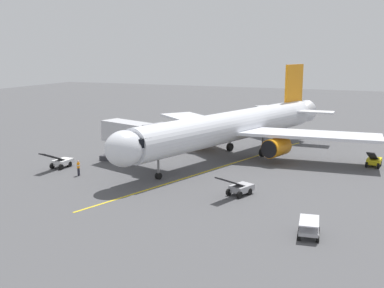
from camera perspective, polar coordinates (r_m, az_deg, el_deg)
name	(u,v)px	position (r m, az deg, el deg)	size (l,w,h in m)	color
ground_plane	(238,153)	(62.51, 5.65, -1.13)	(220.00, 220.00, 0.00)	#4C4C4F
apron_lead_in_line	(217,168)	(54.40, 3.09, -2.98)	(0.24, 40.00, 0.01)	yellow
airplane	(234,127)	(59.39, 5.22, 2.15)	(33.06, 39.28, 11.50)	silver
jet_bridge	(140,136)	(54.54, -6.35, 1.04)	(11.38, 6.01, 5.40)	#B7B7BC
ground_crew_marshaller	(78,168)	(52.42, -13.77, -2.86)	(0.39, 0.47, 1.71)	#23232D
belt_loader_near_nose	(240,188)	(44.54, 5.88, -5.36)	(2.77, 4.70, 2.32)	#9E9EA3
belt_loader_portside	(61,162)	(56.59, -15.77, -2.10)	(1.62, 4.62, 2.32)	white
belt_loader_starboard_side	(374,161)	(59.00, 21.43, -1.92)	(1.83, 4.69, 2.32)	yellow
baggage_cart_rear_apron	(309,228)	(35.87, 14.16, -9.97)	(1.82, 2.75, 1.27)	#9E9EA3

